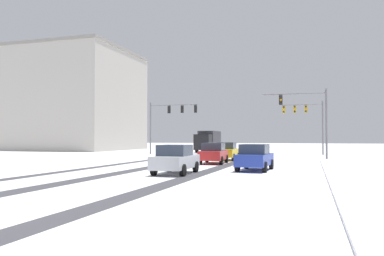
% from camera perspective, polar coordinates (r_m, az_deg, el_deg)
% --- Properties ---
extents(wheel_track_left_lane, '(1.01, 35.35, 0.01)m').
position_cam_1_polar(wheel_track_left_lane, '(23.59, 2.56, -6.34)').
color(wheel_track_left_lane, '#424247').
rests_on(wheel_track_left_lane, ground).
extents(wheel_track_right_lane, '(1.13, 35.35, 0.01)m').
position_cam_1_polar(wheel_track_right_lane, '(25.13, -7.57, -6.04)').
color(wheel_track_right_lane, '#424247').
rests_on(wheel_track_right_lane, ground).
extents(wheel_track_center, '(0.89, 35.35, 0.01)m').
position_cam_1_polar(wheel_track_center, '(26.83, -14.59, -5.71)').
color(wheel_track_center, '#424247').
rests_on(wheel_track_center, ground).
extents(sidewalk_kerb_right, '(4.00, 35.35, 0.12)m').
position_cam_1_polar(sidewalk_kerb_right, '(21.39, 24.57, -6.55)').
color(sidewalk_kerb_right, white).
rests_on(sidewalk_kerb_right, ground).
extents(traffic_signal_near_right, '(5.82, 0.47, 6.50)m').
position_cam_1_polar(traffic_signal_near_right, '(36.83, 16.78, 2.32)').
color(traffic_signal_near_right, slate).
rests_on(traffic_signal_near_right, ground).
extents(traffic_signal_far_right, '(4.89, 0.53, 6.50)m').
position_cam_1_polar(traffic_signal_far_right, '(48.97, 16.50, 1.77)').
color(traffic_signal_far_right, slate).
rests_on(traffic_signal_far_right, ground).
extents(traffic_signal_far_left, '(6.35, 0.39, 6.50)m').
position_cam_1_polar(traffic_signal_far_left, '(47.98, -3.38, 1.84)').
color(traffic_signal_far_left, slate).
rests_on(traffic_signal_far_left, ground).
extents(car_yellow_cab_lead, '(1.95, 4.16, 1.62)m').
position_cam_1_polar(car_yellow_cab_lead, '(35.13, 5.13, -3.43)').
color(car_yellow_cab_lead, yellow).
rests_on(car_yellow_cab_lead, ground).
extents(car_red_second, '(2.02, 4.19, 1.62)m').
position_cam_1_polar(car_red_second, '(30.29, 3.22, -3.74)').
color(car_red_second, red).
rests_on(car_red_second, ground).
extents(car_blue_third, '(1.99, 4.18, 1.62)m').
position_cam_1_polar(car_blue_third, '(24.10, 9.27, -4.29)').
color(car_blue_third, '#233899').
rests_on(car_blue_third, ground).
extents(car_silver_fourth, '(1.92, 4.14, 1.62)m').
position_cam_1_polar(car_silver_fourth, '(21.55, -2.45, -4.63)').
color(car_silver_fourth, '#B7BABF').
rests_on(car_silver_fourth, ground).
extents(box_truck_delivery, '(2.38, 7.43, 3.02)m').
position_cam_1_polar(box_truck_delivery, '(54.73, 2.41, -1.90)').
color(box_truck_delivery, black).
rests_on(box_truck_delivery, ground).
extents(office_building_far_left_block, '(24.55, 18.77, 16.98)m').
position_cam_1_polar(office_building_far_left_block, '(71.45, -18.63, 3.78)').
color(office_building_far_left_block, '#B2ADA3').
rests_on(office_building_far_left_block, ground).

